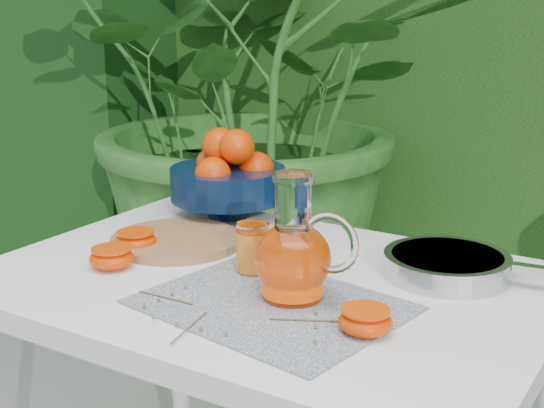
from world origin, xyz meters
The scene contains 10 objects.
potted_plant_left centered at (-0.89, 1.22, 0.90)m, with size 1.81×1.81×1.81m, color #226322.
white_table centered at (-0.14, 0.01, 0.67)m, with size 1.00×0.70×0.75m.
placemat centered at (-0.06, -0.10, 0.75)m, with size 0.40×0.31×0.00m, color #0B1C41.
cutting_board centered at (-0.39, 0.06, 0.76)m, with size 0.26×0.26×0.02m, color olive.
fruit_bowl centered at (-0.41, 0.29, 0.84)m, with size 0.28×0.28×0.21m.
juice_pitcher centered at (-0.04, -0.06, 0.83)m, with size 0.18×0.13×0.21m.
juice_tumbler centered at (-0.17, 0.01, 0.80)m, with size 0.08×0.08×0.09m.
saute_pan centered at (0.14, 0.18, 0.77)m, with size 0.41×0.25×0.04m.
orange_halves centered at (-0.24, -0.08, 0.77)m, with size 0.64×0.20×0.04m.
thyme_sprigs centered at (-0.09, -0.18, 0.76)m, with size 0.37×0.25×0.01m.
Camera 1 is at (0.54, -1.07, 1.24)m, focal length 50.00 mm.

